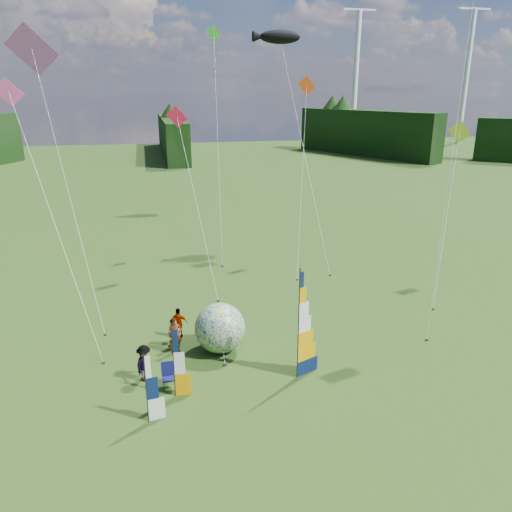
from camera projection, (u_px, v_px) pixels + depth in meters
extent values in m
plane|color=#3B5C1B|center=(300.00, 410.00, 20.62)|extent=(220.00, 220.00, 0.00)
sphere|color=#002798|center=(220.00, 328.00, 24.93)|extent=(2.95, 2.95, 2.54)
imported|color=#66594C|center=(175.00, 335.00, 24.89)|extent=(0.79, 0.65, 1.87)
imported|color=#66594C|center=(174.00, 334.00, 25.32)|extent=(0.88, 0.76, 1.64)
imported|color=#66594C|center=(144.00, 363.00, 22.49)|extent=(0.90, 1.19, 1.74)
imported|color=#66594C|center=(179.00, 323.00, 26.43)|extent=(1.04, 0.58, 1.67)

